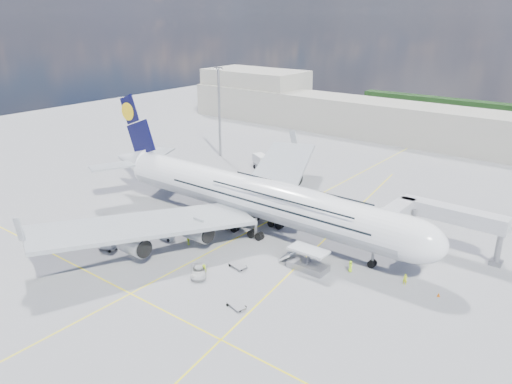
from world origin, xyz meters
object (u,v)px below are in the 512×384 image
Objects in this scene: dolly_nose_far at (236,305)px; cone_wing_right_outer at (130,241)px; service_van at (199,271)px; crew_wing at (188,240)px; dolly_row_b at (133,243)px; crew_van at (350,266)px; cone_wing_left_outer at (256,189)px; cone_wing_right_inner at (204,234)px; cargo_loader at (307,262)px; catering_truck_outer at (263,164)px; dolly_row_c at (147,220)px; cone_nose at (439,295)px; dolly_nose_near at (238,265)px; crew_loader at (296,247)px; baggage_tug at (167,236)px; cone_tail at (164,184)px; catering_truck_inner at (269,186)px; airliner at (255,196)px; cone_wing_left_inner at (284,192)px; crew_tug at (204,269)px; dolly_back at (116,229)px; crew_nose at (405,280)px; jet_bridge at (429,216)px; dolly_row_a at (108,244)px; light_mast at (219,111)px.

dolly_nose_far is 29.38m from cone_wing_right_outer.
crew_wing is at bearing 102.39° from service_van.
crew_van is at bearing 22.59° from dolly_row_b.
cone_wing_left_outer is at bearing 141.29° from dolly_nose_far.
service_van reaches higher than cone_wing_right_inner.
catering_truck_outer is at bearing 134.98° from cargo_loader.
dolly_nose_far is at bearing -58.22° from service_van.
dolly_row_c reaches higher than cone_nose.
cargo_loader reaches higher than dolly_nose_near.
baggage_tug is at bearing -95.99° from crew_loader.
baggage_tug is at bearing 50.33° from cone_wing_right_outer.
catering_truck_outer reaches higher than cone_tail.
catering_truck_outer is (-3.50, 42.72, 0.92)m from dolly_row_c.
cone_nose is 53.59m from cone_wing_right_outer.
baggage_tug is 31.60m from catering_truck_inner.
service_van is (3.97, -19.67, -6.16)m from airliner.
airliner is 140.10× the size of cone_wing_left_inner.
catering_truck_outer is at bearing 108.76° from dolly_row_c.
crew_tug is 41.18m from cone_wing_left_outer.
baggage_tug is (-17.34, 0.17, 0.39)m from dolly_nose_near.
cone_nose is 1.09× the size of cone_tail.
crew_nose is (52.34, 14.78, 0.59)m from dolly_back.
dolly_nose_near is at bearing 8.95° from dolly_row_c.
jet_bridge is 38.46m from cone_wing_left_inner.
jet_bridge is 52.59m from dolly_row_b.
dolly_row_b is (1.99, 4.05, -0.76)m from dolly_row_a.
catering_truck_outer is (-51.29, 20.28, -4.89)m from jet_bridge.
dolly_row_a is at bearing -116.70° from dolly_row_b.
airliner is 28.07m from dolly_nose_far.
dolly_row_c is 1.04× the size of dolly_nose_far.
cone_wing_left_inner is (8.09, 43.13, -0.82)m from dolly_row_a.
crew_wing is (4.50, -30.71, -0.87)m from catering_truck_inner.
dolly_row_a is at bearing -121.74° from cone_wing_right_inner.
dolly_row_b is at bearing -125.77° from baggage_tug.
cone_tail is (-23.76, 20.93, -0.48)m from baggage_tug.
dolly_row_a is at bearing -66.68° from light_mast.
baggage_tug reaches higher than cone_wing_left_outer.
crew_nose reaches higher than cone_nose.
light_mast is at bearing 129.41° from dolly_row_c.
dolly_row_c is 1.87× the size of crew_loader.
crew_van is at bearing -28.91° from catering_truck_inner.
jet_bridge is at bearing 60.41° from dolly_nose_near.
airliner is 22.34m from dolly_row_c.
airliner is at bearing -159.69° from jet_bridge.
baggage_tug is 0.36× the size of catering_truck_outer.
jet_bridge is at bearing -54.94° from crew_wing.
jet_bridge is 6.42× the size of dolly_row_b.
catering_truck_inner is (3.47, 36.84, 1.44)m from dolly_row_b.
dolly_nose_far is 1.76× the size of crew_nose.
dolly_row_c reaches higher than crew_nose.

